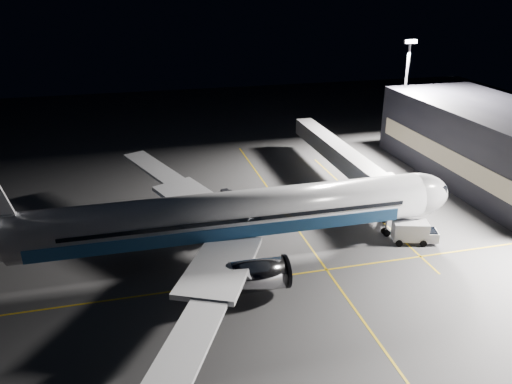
{
  "coord_description": "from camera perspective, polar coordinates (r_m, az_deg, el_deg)",
  "views": [
    {
      "loc": [
        -9.82,
        -51.35,
        30.46
      ],
      "look_at": [
        4.29,
        4.3,
        6.0
      ],
      "focal_mm": 35.0,
      "sensor_mm": 36.0,
      "label": 1
    }
  ],
  "objects": [
    {
      "name": "guide_line_main",
      "position": [
        62.91,
        6.05,
        -6.02
      ],
      "size": [
        0.25,
        80.0,
        0.01
      ],
      "primitive_type": "cube",
      "color": "gold",
      "rests_on": "ground"
    },
    {
      "name": "jet_bridge",
      "position": [
        80.62,
        9.87,
        4.0
      ],
      "size": [
        3.6,
        34.4,
        6.3
      ],
      "color": "#B2B2B7",
      "rests_on": "ground"
    },
    {
      "name": "safety_cone_b",
      "position": [
        68.47,
        -0.79,
        -3.04
      ],
      "size": [
        0.44,
        0.44,
        0.65
      ],
      "primitive_type": "cone",
      "color": "orange",
      "rests_on": "ground"
    },
    {
      "name": "safety_cone_a",
      "position": [
        72.82,
        -2.78,
        -1.44
      ],
      "size": [
        0.37,
        0.37,
        0.56
      ],
      "primitive_type": "cone",
      "color": "orange",
      "rests_on": "ground"
    },
    {
      "name": "airliner",
      "position": [
        57.91,
        -4.11,
        -2.89
      ],
      "size": [
        61.48,
        54.22,
        16.64
      ],
      "color": "silver",
      "rests_on": "ground"
    },
    {
      "name": "baggage_tug",
      "position": [
        74.2,
        -3.53,
        -0.48
      ],
      "size": [
        2.94,
        2.54,
        1.87
      ],
      "rotation": [
        0.0,
        0.0,
        0.21
      ],
      "color": "black",
      "rests_on": "ground"
    },
    {
      "name": "guide_line_cross",
      "position": [
        55.51,
        -1.71,
        -10.22
      ],
      "size": [
        70.0,
        0.25,
        0.01
      ],
      "primitive_type": "cube",
      "color": "gold",
      "rests_on": "ground"
    },
    {
      "name": "service_truck",
      "position": [
        65.49,
        17.63,
        -4.35
      ],
      "size": [
        5.88,
        3.66,
        2.81
      ],
      "rotation": [
        0.0,
        0.0,
        -0.29
      ],
      "color": "silver",
      "rests_on": "ground"
    },
    {
      "name": "ground",
      "position": [
        60.51,
        -2.96,
        -7.19
      ],
      "size": [
        200.0,
        200.0,
        0.0
      ],
      "primitive_type": "plane",
      "color": "#4C4C4F",
      "rests_on": "ground"
    },
    {
      "name": "floodlight_mast_north",
      "position": [
        98.77,
        16.7,
        11.58
      ],
      "size": [
        2.4,
        0.68,
        20.7
      ],
      "color": "#59595E",
      "rests_on": "ground"
    },
    {
      "name": "safety_cone_c",
      "position": [
        67.01,
        -6.06,
        -3.8
      ],
      "size": [
        0.42,
        0.42,
        0.64
      ],
      "primitive_type": "cone",
      "color": "orange",
      "rests_on": "ground"
    },
    {
      "name": "guide_line_side",
      "position": [
        75.53,
        12.05,
        -1.25
      ],
      "size": [
        0.25,
        40.0,
        0.01
      ],
      "primitive_type": "cube",
      "color": "gold",
      "rests_on": "ground"
    },
    {
      "name": "terminal",
      "position": [
        89.35,
        25.29,
        4.94
      ],
      "size": [
        18.12,
        40.0,
        12.0
      ],
      "color": "black",
      "rests_on": "ground"
    }
  ]
}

